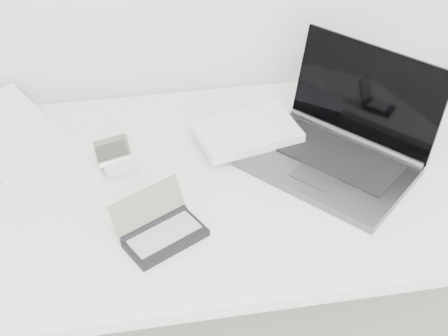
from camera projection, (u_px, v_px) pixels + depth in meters
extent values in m
cube|color=white|center=(233.00, 180.00, 1.56)|extent=(1.60, 0.80, 0.03)
cylinder|color=silver|center=(427.00, 171.00, 2.16)|extent=(0.04, 0.04, 0.70)
cube|color=#545759|center=(327.00, 167.00, 1.56)|extent=(0.47, 0.47, 0.02)
cube|color=black|center=(336.00, 156.00, 1.58)|extent=(0.33, 0.34, 0.00)
cube|color=black|center=(367.00, 94.00, 1.58)|extent=(0.31, 0.33, 0.25)
cylinder|color=#545759|center=(355.00, 138.00, 1.64)|extent=(0.28, 0.30, 0.02)
cube|color=#393B3E|center=(314.00, 177.00, 1.52)|extent=(0.12, 0.12, 0.00)
cube|color=silver|center=(247.00, 131.00, 1.64)|extent=(0.29, 0.22, 0.03)
cube|color=white|center=(247.00, 127.00, 1.63)|extent=(0.28, 0.22, 0.00)
cube|color=white|center=(25.00, 148.00, 1.62)|extent=(0.28, 0.27, 0.02)
cube|color=silver|center=(21.00, 143.00, 1.63)|extent=(0.22, 0.20, 0.00)
cylinder|color=white|center=(8.00, 133.00, 1.66)|extent=(0.19, 0.16, 0.02)
cube|color=white|center=(120.00, 171.00, 1.56)|extent=(0.10, 0.09, 0.01)
cube|color=#B9B9BE|center=(120.00, 168.00, 1.55)|extent=(0.08, 0.06, 0.00)
cube|color=gray|center=(112.00, 149.00, 1.57)|extent=(0.09, 0.05, 0.06)
cylinder|color=white|center=(115.00, 161.00, 1.58)|extent=(0.09, 0.04, 0.01)
cube|color=black|center=(166.00, 238.00, 1.37)|extent=(0.20, 0.16, 0.02)
cube|color=gray|center=(164.00, 234.00, 1.37)|extent=(0.17, 0.13, 0.00)
cube|color=slate|center=(148.00, 207.00, 1.39)|extent=(0.17, 0.12, 0.08)
cylinder|color=black|center=(154.00, 224.00, 1.40)|extent=(0.16, 0.10, 0.02)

